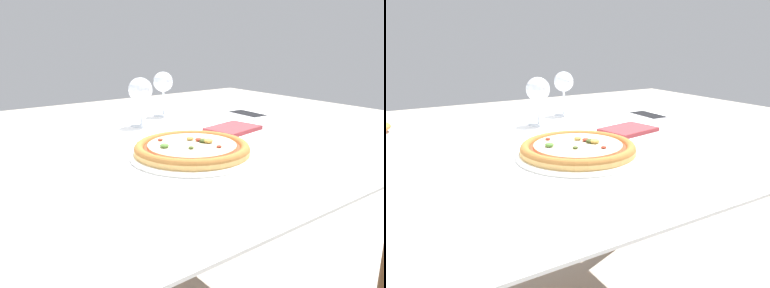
{
  "view_description": "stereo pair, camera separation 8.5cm",
  "coord_description": "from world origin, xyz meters",
  "views": [
    {
      "loc": [
        -0.4,
        -0.84,
        0.99
      ],
      "look_at": [
        0.09,
        -0.18,
        0.76
      ],
      "focal_mm": 35.0,
      "sensor_mm": 36.0,
      "label": 1
    },
    {
      "loc": [
        -0.33,
        -0.88,
        0.99
      ],
      "look_at": [
        0.09,
        -0.18,
        0.76
      ],
      "focal_mm": 35.0,
      "sensor_mm": 36.0,
      "label": 2
    }
  ],
  "objects": [
    {
      "name": "dining_table",
      "position": [
        0.0,
        0.0,
        0.65
      ],
      "size": [
        1.49,
        1.07,
        0.73
      ],
      "color": "brown",
      "rests_on": "ground_plane"
    },
    {
      "name": "pizza_plate",
      "position": [
        0.09,
        -0.18,
        0.74
      ],
      "size": [
        0.29,
        0.29,
        0.04
      ],
      "color": "white",
      "rests_on": "dining_table"
    },
    {
      "name": "wine_glass_far_left",
      "position": [
        0.3,
        0.27,
        0.84
      ],
      "size": [
        0.07,
        0.07,
        0.15
      ],
      "color": "silver",
      "rests_on": "dining_table"
    },
    {
      "name": "wine_glass_far_right",
      "position": [
        0.16,
        0.17,
        0.83
      ],
      "size": [
        0.07,
        0.07,
        0.15
      ],
      "color": "silver",
      "rests_on": "dining_table"
    },
    {
      "name": "cell_phone",
      "position": [
        0.53,
        0.08,
        0.73
      ],
      "size": [
        0.07,
        0.15,
        0.01
      ],
      "color": "white",
      "rests_on": "dining_table"
    },
    {
      "name": "napkin_folded",
      "position": [
        0.34,
        -0.05,
        0.73
      ],
      "size": [
        0.17,
        0.14,
        0.01
      ],
      "color": "#933338",
      "rests_on": "dining_table"
    }
  ]
}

